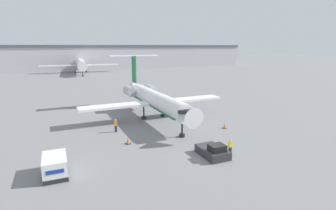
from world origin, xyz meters
The scene contains 10 objects.
ground_plane centered at (0.00, 0.00, 0.00)m, with size 600.00×600.00×0.00m, color slate.
terminal_building centered at (0.00, 120.00, 6.21)m, with size 180.00×16.80×12.37m.
airplane_main centered at (-0.26, 17.26, 3.45)m, with size 24.52×25.17×10.17m.
pushback_tug centered at (0.26, 0.10, 0.57)m, with size 2.40×3.94×1.61m.
luggage_cart centered at (-15.80, 2.28, 0.95)m, with size 2.13×3.67×1.89m.
worker_near_tug centered at (2.36, -0.20, 0.92)m, with size 0.40×0.25×1.76m.
worker_by_wing centered at (-7.78, 12.68, 1.00)m, with size 0.40×0.26×1.88m.
traffic_cone_left centered at (-7.38, 7.48, 0.37)m, with size 0.65×0.65×0.78m.
traffic_cone_right centered at (7.38, 7.94, 0.40)m, with size 0.55×0.55×0.82m.
airplane_parked_far_left centered at (-4.05, 102.96, 4.13)m, with size 34.42×39.55×11.13m.
Camera 1 is at (-15.04, -22.82, 11.97)m, focal length 28.00 mm.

